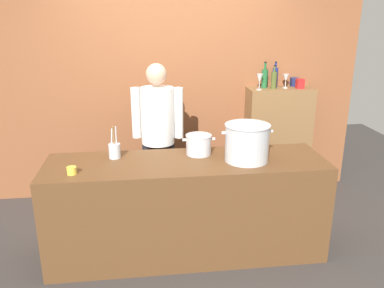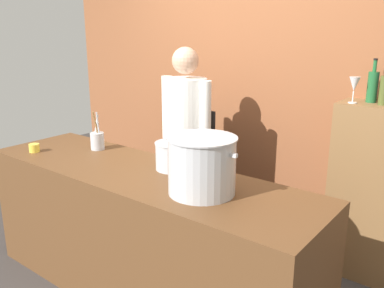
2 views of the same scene
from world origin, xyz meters
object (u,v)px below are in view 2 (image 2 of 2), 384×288
at_px(chef, 186,135).
at_px(wine_bottle_olive, 384,90).
at_px(stockpot_large, 202,165).
at_px(wine_glass_tall, 354,85).
at_px(utensil_crock, 97,140).
at_px(stockpot_small, 173,156).
at_px(wine_bottle_green, 373,86).
at_px(butter_jar, 34,148).

bearing_deg(chef, wine_bottle_olive, -154.68).
height_order(stockpot_large, wine_glass_tall, wine_glass_tall).
distance_m(chef, utensil_crock, 0.70).
relative_size(stockpot_small, wine_bottle_olive, 1.12).
height_order(stockpot_small, wine_bottle_green, wine_bottle_green).
bearing_deg(stockpot_large, wine_bottle_green, 67.53).
distance_m(stockpot_small, wine_bottle_olive, 1.48).
bearing_deg(wine_bottle_green, utensil_crock, -147.51).
bearing_deg(wine_bottle_green, chef, -158.75).
xyz_separation_m(wine_bottle_green, wine_bottle_olive, (0.09, -0.06, -0.01)).
relative_size(wine_bottle_green, wine_bottle_olive, 1.12).
bearing_deg(butter_jar, utensil_crock, 46.62).
height_order(chef, wine_bottle_olive, chef).
xyz_separation_m(chef, utensil_crock, (-0.41, -0.57, 0.01)).
bearing_deg(wine_glass_tall, chef, -161.94).
height_order(chef, wine_bottle_green, chef).
bearing_deg(stockpot_large, chef, 133.47).
bearing_deg(chef, wine_glass_tall, -154.30).
bearing_deg(utensil_crock, wine_bottle_green, 32.49).
height_order(stockpot_large, wine_bottle_olive, wine_bottle_olive).
distance_m(butter_jar, wine_bottle_green, 2.48).
bearing_deg(butter_jar, chef, 51.36).
relative_size(utensil_crock, wine_bottle_green, 0.99).
relative_size(stockpot_small, wine_glass_tall, 1.66).
bearing_deg(wine_glass_tall, wine_bottle_olive, 15.21).
bearing_deg(chef, utensil_crock, 62.13).
relative_size(stockpot_large, stockpot_small, 1.50).
relative_size(stockpot_large, butter_jar, 5.85).
xyz_separation_m(stockpot_large, wine_bottle_green, (0.52, 1.27, 0.35)).
bearing_deg(chef, stockpot_small, 128.93).
distance_m(chef, wine_bottle_green, 1.43).
xyz_separation_m(chef, stockpot_large, (0.74, -0.78, 0.10)).
height_order(wine_bottle_olive, wine_glass_tall, wine_bottle_olive).
xyz_separation_m(stockpot_small, wine_bottle_green, (0.92, 1.06, 0.42)).
relative_size(chef, wine_glass_tall, 9.23).
height_order(stockpot_small, utensil_crock, utensil_crock).
distance_m(stockpot_small, wine_bottle_green, 1.46).
xyz_separation_m(utensil_crock, butter_jar, (-0.32, -0.34, -0.04)).
distance_m(butter_jar, wine_glass_tall, 2.35).
height_order(chef, utensil_crock, chef).
distance_m(utensil_crock, wine_bottle_green, 2.03).
distance_m(wine_bottle_olive, wine_glass_tall, 0.19).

